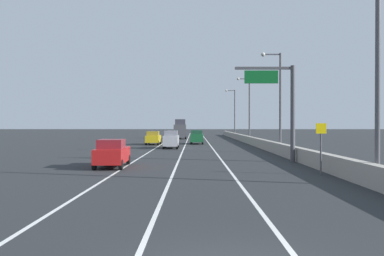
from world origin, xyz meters
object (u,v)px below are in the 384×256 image
Objects in this scene: car_green_2 at (197,137)px; car_red_3 at (112,153)px; lamp_post_right_fourth at (234,110)px; car_silver_1 at (171,140)px; lamp_post_right_third at (248,105)px; box_truck at (180,130)px; speed_advisory_sign at (321,145)px; car_yellow_0 at (153,138)px; overhead_sign_gantry at (283,101)px; lamp_post_right_second at (278,95)px; lamp_post_right_near at (372,61)px.

car_green_2 is 0.99× the size of car_red_3.
lamp_post_right_fourth is 38.85m from car_silver_1.
lamp_post_right_third is 1.29× the size of box_truck.
speed_advisory_sign is 36.40m from car_green_2.
lamp_post_right_fourth reaches higher than car_yellow_0.
car_red_3 is at bearing -163.23° from overhead_sign_gantry.
speed_advisory_sign reaches higher than car_red_3.
car_silver_1 is at bearing 112.14° from speed_advisory_sign.
car_yellow_0 is at bearing 111.39° from speed_advisory_sign.
lamp_post_right_third is 19.33m from car_silver_1.
lamp_post_right_second and lamp_post_right_fourth have the same top height.
speed_advisory_sign is 18.41m from lamp_post_right_second.
lamp_post_right_third reaches higher than speed_advisory_sign.
lamp_post_right_second is at bearing -89.75° from lamp_post_right_fourth.
car_silver_1 is at bearing 82.40° from car_red_3.
car_silver_1 is 0.99× the size of car_green_2.
lamp_post_right_near is 2.21× the size of car_yellow_0.
lamp_post_right_third reaches higher than box_truck.
box_truck is at bearing 87.05° from car_red_3.
car_silver_1 reaches higher than car_red_3.
lamp_post_right_third is 21.99m from lamp_post_right_fourth.
speed_advisory_sign is at bearing -91.01° from lamp_post_right_fourth.
lamp_post_right_near and lamp_post_right_fourth have the same top height.
lamp_post_right_second is (1.28, 17.88, 4.17)m from speed_advisory_sign.
lamp_post_right_second is 14.34m from car_silver_1.
lamp_post_right_fourth is 2.31× the size of car_silver_1.
car_silver_1 is at bearing 148.14° from lamp_post_right_second.
car_silver_1 is (-11.34, -14.87, -4.87)m from lamp_post_right_third.
lamp_post_right_fourth is at bearing 76.34° from car_red_3.
lamp_post_right_near is (1.12, -4.11, 4.17)m from speed_advisory_sign.
lamp_post_right_third is at bearing -56.81° from box_truck.
car_silver_1 is at bearing -70.78° from car_yellow_0.
lamp_post_right_near is at bearing -90.44° from lamp_post_right_second.
box_truck is (3.03, 23.46, 0.84)m from car_yellow_0.
lamp_post_right_near is at bearing -82.51° from overhead_sign_gantry.
overhead_sign_gantry is 8.32m from speed_advisory_sign.
car_green_2 is at bearing 103.11° from overhead_sign_gantry.
lamp_post_right_second reaches higher than box_truck.
lamp_post_right_second is at bearing 89.56° from lamp_post_right_near.
lamp_post_right_near reaches higher than box_truck.
lamp_post_right_fourth is at bearing 90.20° from lamp_post_right_third.
lamp_post_right_third is at bearing 87.12° from overhead_sign_gantry.
car_green_2 is (-8.24, 17.84, -4.91)m from lamp_post_right_second.
lamp_post_right_near is 1.00× the size of lamp_post_right_second.
speed_advisory_sign is 0.29× the size of lamp_post_right_fourth.
lamp_post_right_near is 43.98m from lamp_post_right_third.
lamp_post_right_fourth is at bearing 73.01° from car_silver_1.
car_yellow_0 is at bearing -117.11° from lamp_post_right_fourth.
lamp_post_right_third is (1.61, 32.11, 1.21)m from overhead_sign_gantry.
speed_advisory_sign is 0.66× the size of car_red_3.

